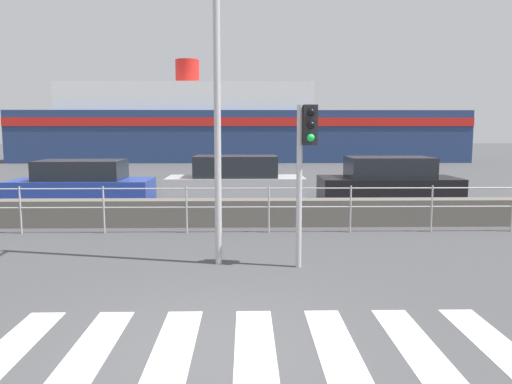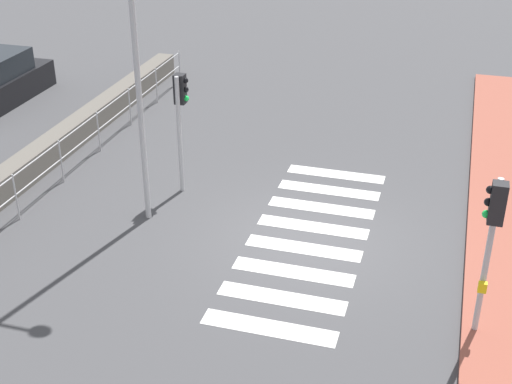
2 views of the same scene
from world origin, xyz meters
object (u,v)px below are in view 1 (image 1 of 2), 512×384
object	(u,v)px
ferry_boat	(230,128)
parked_car_blue	(82,185)
parked_car_silver	(236,183)
streetlamp	(216,18)
parked_car_black	(388,183)
traffic_light_far	(306,149)

from	to	relation	value
ferry_boat	parked_car_blue	bearing A→B (deg)	-100.56
ferry_boat	parked_car_silver	distance (m)	22.39
streetlamp	parked_car_black	world-z (taller)	streetlamp
traffic_light_far	parked_car_black	bearing A→B (deg)	64.75
parked_car_silver	parked_car_black	distance (m)	5.07
traffic_light_far	parked_car_silver	world-z (taller)	traffic_light_far
parked_car_black	traffic_light_far	bearing A→B (deg)	-115.25
parked_car_silver	parked_car_black	xyz separation A→B (m)	(5.07, 0.00, -0.02)
parked_car_silver	parked_car_black	bearing A→B (deg)	0.00
ferry_boat	parked_car_silver	world-z (taller)	ferry_boat
parked_car_black	streetlamp	bearing A→B (deg)	-123.88
parked_car_blue	ferry_boat	bearing A→B (deg)	79.44
parked_car_black	parked_car_blue	bearing A→B (deg)	180.00
streetlamp	parked_car_black	size ratio (longest dim) A/B	1.54
streetlamp	ferry_boat	bearing A→B (deg)	91.41
traffic_light_far	parked_car_silver	distance (m)	8.11
traffic_light_far	parked_car_blue	distance (m)	10.25
traffic_light_far	parked_car_blue	bearing A→B (deg)	129.19
parked_car_blue	parked_car_black	distance (m)	10.12
ferry_boat	parked_car_black	xyz separation A→B (m)	(5.97, -22.30, -1.84)
parked_car_silver	parked_car_black	size ratio (longest dim) A/B	1.00
traffic_light_far	streetlamp	size ratio (longest dim) A/B	0.40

